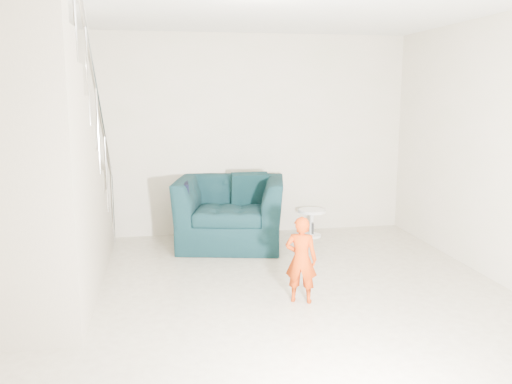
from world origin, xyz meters
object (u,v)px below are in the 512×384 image
(side_table, at_px, (312,218))
(staircase, at_px, (35,201))
(armchair, at_px, (230,212))
(toddler, at_px, (301,260))

(side_table, height_order, staircase, staircase)
(armchair, xyz_separation_m, toddler, (0.40, -2.02, -0.02))
(toddler, height_order, side_table, toddler)
(armchair, bearing_deg, toddler, -66.70)
(side_table, distance_m, staircase, 3.66)
(toddler, relative_size, staircase, 0.22)
(toddler, xyz_separation_m, side_table, (0.73, 2.24, -0.16))
(toddler, xyz_separation_m, staircase, (-2.38, 0.45, 0.54))
(toddler, distance_m, side_table, 2.36)
(side_table, bearing_deg, toddler, -108.16)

